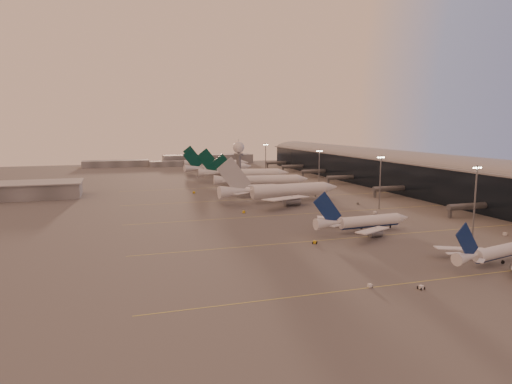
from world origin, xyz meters
name	(u,v)px	position (x,y,z in m)	size (l,w,h in m)	color
ground	(324,249)	(0.00, 0.00, 0.00)	(700.00, 700.00, 0.00)	#545251
taxiway_markings	(329,212)	(30.00, 56.00, 0.01)	(180.00, 185.25, 0.02)	#D6CC4B
terminal	(405,172)	(107.88, 110.09, 10.52)	(57.00, 362.00, 23.04)	black
hangar	(0,191)	(-120.00, 140.00, 4.32)	(82.00, 27.00, 8.50)	slate
radar_tower	(239,157)	(5.00, 120.00, 20.95)	(6.40, 6.40, 31.10)	slate
mast_a	(475,197)	(58.00, 0.00, 13.74)	(3.60, 0.56, 25.00)	slate
mast_b	(380,180)	(55.00, 55.00, 13.74)	(3.60, 0.56, 25.00)	slate
mast_c	(319,169)	(50.00, 110.00, 13.74)	(3.60, 0.56, 25.00)	slate
mast_d	(266,158)	(48.00, 200.00, 13.74)	(3.60, 0.56, 25.00)	slate
distant_horizon	(182,161)	(2.62, 325.14, 3.89)	(165.00, 37.50, 9.00)	slate
narrowbody_near	(495,255)	(38.81, -28.95, 2.74)	(34.16, 26.96, 13.53)	silver
narrowbody_mid	(363,224)	(23.72, 16.36, 3.21)	(40.63, 32.36, 15.87)	silver
widebody_white	(282,194)	(19.04, 88.52, 4.11)	(67.41, 53.80, 23.72)	silver
greentail_a	(262,183)	(24.39, 136.38, 3.86)	(60.16, 48.40, 21.86)	silver
greentail_b	(244,176)	(24.01, 175.28, 4.09)	(63.09, 50.45, 23.17)	silver
greentail_c	(219,170)	(17.78, 225.32, 3.75)	(58.01, 46.45, 21.24)	silver
greentail_d	(217,165)	(25.56, 267.71, 3.74)	(58.27, 46.98, 21.15)	silver
gsv_truck_a	(371,284)	(-4.27, -34.93, 0.96)	(4.76, 2.06, 1.87)	white
gsv_tug_near	(421,287)	(6.42, -39.60, 0.46)	(2.31, 3.34, 0.88)	white
gsv_catering_a	(506,230)	(69.22, -3.44, 2.14)	(5.39, 2.83, 4.29)	white
gsv_tug_mid	(315,242)	(-0.01, 6.59, 0.49)	(3.84, 3.51, 0.94)	gold
gsv_truck_b	(376,211)	(47.20, 45.41, 1.28)	(6.61, 4.46, 2.51)	white
gsv_truck_c	(244,211)	(-7.72, 64.55, 1.14)	(4.56, 5.76, 2.24)	gold
gsv_catering_b	(358,200)	(51.86, 68.61, 2.14)	(5.67, 3.72, 4.29)	#525557
gsv_tug_far	(273,197)	(18.90, 100.41, 0.52)	(3.48, 4.14, 1.02)	white
gsv_truck_d	(194,191)	(-19.16, 130.03, 1.23)	(3.80, 6.35, 2.41)	gold
gsv_tug_hangar	(282,184)	(42.21, 149.96, 0.53)	(3.92, 2.76, 1.03)	gold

